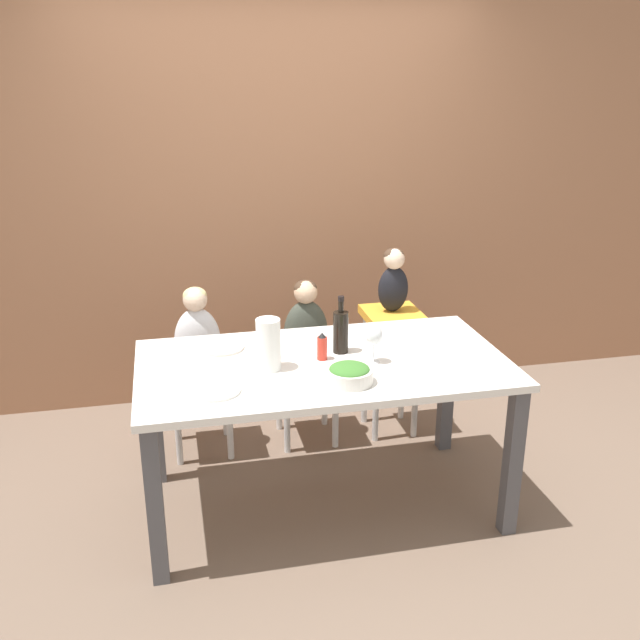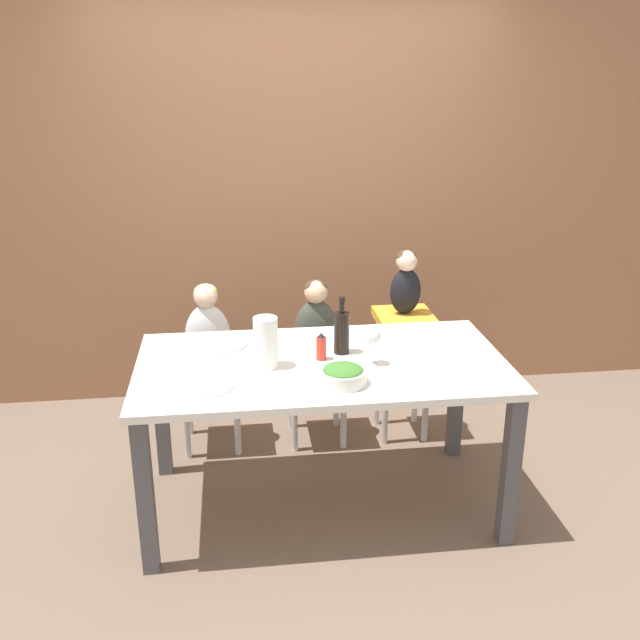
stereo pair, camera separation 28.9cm
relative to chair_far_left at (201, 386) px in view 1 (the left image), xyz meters
The scene contains 16 objects.
ground_plane 0.96m from the chair_far_left, 51.17° to the right, with size 14.00×14.00×0.00m, color #705B4C.
wall_back 1.32m from the chair_far_left, 52.78° to the left, with size 10.00×0.06×2.70m.
dining_table 0.92m from the chair_far_left, 51.17° to the right, with size 1.72×0.92×0.78m.
chair_far_left is the anchor object (origin of this frame).
chair_far_center 0.60m from the chair_far_left, ahead, with size 0.37×0.38×0.47m.
chair_right_highchair 1.12m from the chair_far_left, ahead, with size 0.32×0.33×0.75m.
person_child_left 0.32m from the chair_far_left, 90.00° to the left, with size 0.25×0.15×0.49m.
person_child_center 0.68m from the chair_far_left, ahead, with size 0.25×0.15×0.49m.
person_baby_right 1.24m from the chair_far_left, ahead, with size 0.17×0.12×0.37m.
wine_bottle 1.01m from the chair_far_left, 41.94° to the right, with size 0.07×0.07×0.28m.
paper_towel_roll 0.92m from the chair_far_left, 68.07° to the right, with size 0.11×0.11×0.24m.
wine_glass_near 1.19m from the chair_far_left, 43.86° to the right, with size 0.08×0.08×0.18m.
salad_bowl_large 1.19m from the chair_far_left, 56.98° to the right, with size 0.21×0.21×0.08m.
dinner_plate_front_left 0.98m from the chair_far_left, 88.18° to the right, with size 0.22×0.22×0.01m.
dinner_plate_back_left 0.58m from the chair_far_left, 76.91° to the right, with size 0.22×0.22×0.01m.
condiment_bottle_hot_sauce 0.97m from the chair_far_left, 49.95° to the right, with size 0.05×0.05×0.13m.
Camera 1 is at (-0.67, -2.98, 2.09)m, focal length 40.00 mm.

